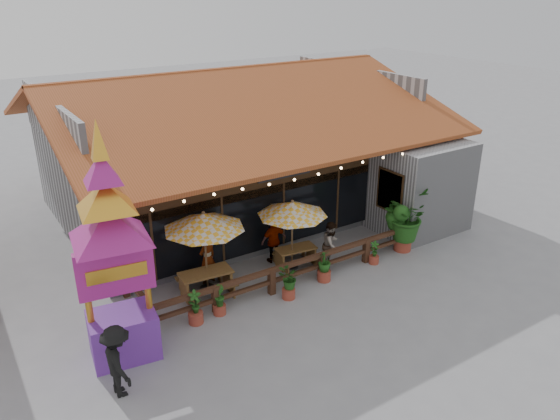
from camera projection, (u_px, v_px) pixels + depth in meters
ground at (324, 267)px, 19.32m from camera, size 100.00×100.00×0.00m
restaurant_building at (238, 159)px, 23.71m from camera, size 15.50×14.73×6.09m
patio_railing at (274, 272)px, 17.74m from camera, size 10.00×2.60×0.92m
umbrella_left at (204, 222)px, 17.01m from camera, size 2.75×2.75×2.78m
umbrella_right at (292, 209)px, 18.43m from camera, size 2.55×2.55×2.58m
picnic_table_left at (206, 279)px, 17.46m from camera, size 1.80×1.59×0.80m
picnic_table_right at (296, 253)px, 19.27m from camera, size 1.57×1.40×0.69m
thai_sign_tower at (110, 231)px, 13.37m from camera, size 2.90×2.90×6.98m
tropical_plant at (405, 217)px, 20.03m from camera, size 2.29×2.25×2.39m
diner_a at (208, 258)px, 18.01m from camera, size 0.75×0.60×1.80m
diner_b at (331, 245)px, 19.05m from camera, size 1.04×0.98×1.70m
diner_c at (274, 240)px, 19.38m from camera, size 1.00×0.43×1.70m
pedestrian at (118, 361)px, 13.04m from camera, size 0.76×1.26×1.91m
planter_a at (195, 310)px, 15.99m from camera, size 0.44×0.44×1.09m
planter_b at (219, 301)px, 16.43m from camera, size 0.39×0.39×0.96m
planter_c at (289, 282)px, 17.21m from camera, size 0.75×0.69×1.04m
planter_d at (324, 266)px, 18.25m from camera, size 0.52×0.52×1.12m
planter_e at (374, 254)px, 19.44m from camera, size 0.37×0.37×0.87m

